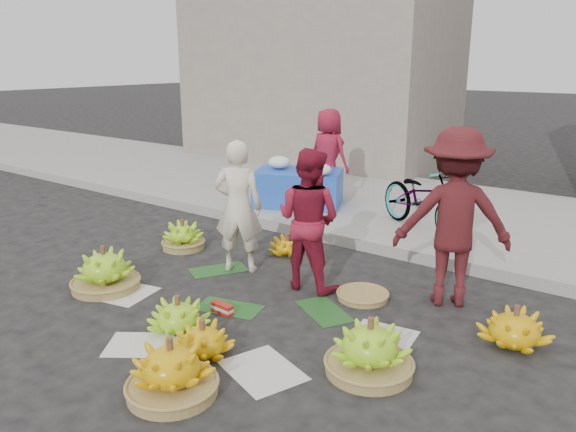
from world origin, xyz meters
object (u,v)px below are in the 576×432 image
Objects in this scene: vendor_cream at (238,207)px; bicycle at (424,199)px; banana_bunch_4 at (370,349)px; flower_table at (299,185)px; banana_bunch_0 at (105,270)px.

vendor_cream is 2.67m from bicycle.
vendor_cream is at bearing 154.89° from banana_bunch_4.
flower_table is (-3.22, 3.56, 0.24)m from banana_bunch_4.
banana_bunch_4 is at bearing -134.75° from bicycle.
banana_bunch_4 is at bearing 125.69° from vendor_cream.
bicycle is (1.24, 2.36, -0.20)m from vendor_cream.
flower_table is (-0.14, 3.77, 0.23)m from banana_bunch_0.
banana_bunch_0 is 4.18m from bicycle.
flower_table is at bearing 92.15° from banana_bunch_0.
banana_bunch_4 is 4.81m from flower_table.
banana_bunch_0 is at bearing -176.23° from banana_bunch_4.
banana_bunch_0 is at bearing 179.01° from bicycle.
banana_bunch_4 is (3.08, 0.20, -0.01)m from banana_bunch_0.
flower_table is at bearing -98.73° from vendor_cream.
vendor_cream reaches higher than flower_table.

